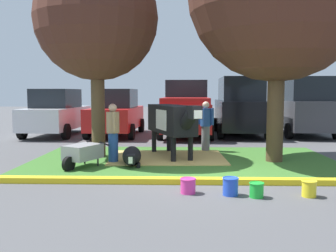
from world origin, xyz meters
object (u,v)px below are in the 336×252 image
Objects in this scene: cow_holstein at (172,120)px; shade_tree_left at (97,19)px; bucket_yellow at (309,188)px; calf_lying at (132,156)px; bucket_green at (257,190)px; sedan_red at (116,113)px; pickup_truck_black at (186,110)px; suv_dark_grey at (303,106)px; person_handler at (113,131)px; wheelbarrow at (82,153)px; sedan_blue at (57,113)px; bucket_blue at (230,186)px; person_visitor_near at (206,125)px; suv_black at (240,106)px; bucket_pink at (188,185)px.

shade_tree_left is at bearing 177.13° from cow_holstein.
calf_lying is at bearing 142.05° from bucket_yellow.
bucket_green is 0.06× the size of sedan_red.
suv_dark_grey reaches higher than pickup_truck_black.
person_handler reaches higher than wheelbarrow.
sedan_blue reaches higher than person_handler.
bucket_blue is at bearing -50.23° from shade_tree_left.
pickup_truck_black is at bearing 69.57° from wheelbarrow.
calf_lying is 4.03× the size of bucket_blue.
person_visitor_near is at bearing 39.28° from wheelbarrow.
shade_tree_left reaches higher than wheelbarrow.
bucket_blue is 0.07× the size of sedan_blue.
suv_black is 1.00× the size of suv_dark_grey.
bucket_blue is at bearing 164.15° from bucket_green.
bucket_yellow is at bearing -78.07° from pickup_truck_black.
shade_tree_left reaches higher than suv_dark_grey.
bucket_pink is 9.69m from sedan_red.
pickup_truck_black is at bearing 96.37° from bucket_green.
sedan_blue is (-4.14, 6.55, 0.75)m from calf_lying.
shade_tree_left is 3.58× the size of person_visitor_near.
bucket_yellow is at bearing -2.07° from bucket_blue.
bucket_pink is (0.37, -3.73, -0.95)m from cow_holstein.
pickup_truck_black is at bearing 85.06° from cow_holstein.
person_handler is at bearing 45.63° from wheelbarrow.
suv_dark_grey is at bearing 1.60° from pickup_truck_black.
person_handler reaches higher than calf_lying.
shade_tree_left is at bearing 132.50° from bucket_green.
sedan_red reaches higher than bucket_blue.
suv_dark_grey is (7.77, 5.81, -2.66)m from shade_tree_left.
sedan_red is at bearing 107.59° from bucket_pink.
person_visitor_near is 4.97m from suv_black.
calf_lying is 3.48m from bucket_blue.
bucket_pink is 0.07× the size of sedan_red.
wheelbarrow reaches higher than bucket_pink.
person_visitor_near is 1.03× the size of wheelbarrow.
bucket_yellow is 9.73m from suv_black.
suv_dark_grey reaches higher than bucket_blue.
shade_tree_left is at bearing -161.77° from person_visitor_near.
bucket_green is 0.06× the size of suv_black.
person_visitor_near is at bearing 48.20° from cow_holstein.
sedan_blue is 0.82× the size of pickup_truck_black.
person_visitor_near is at bearing -34.69° from sedan_blue.
bucket_blue is 0.47m from bucket_green.
bucket_green is 0.96m from bucket_yellow.
shade_tree_left is at bearing 129.77° from bucket_blue.
sedan_blue reaches higher than bucket_pink.
calf_lying is 7.79m from sedan_blue.
cow_holstein is 4.38m from bucket_green.
wheelbarrow is 7.79m from pickup_truck_black.
wheelbarrow is at bearing -134.37° from person_handler.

